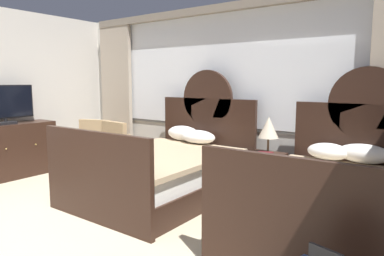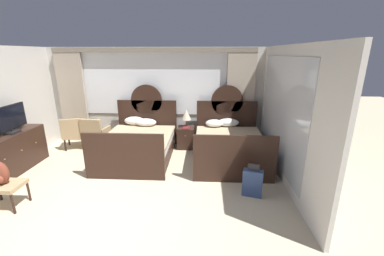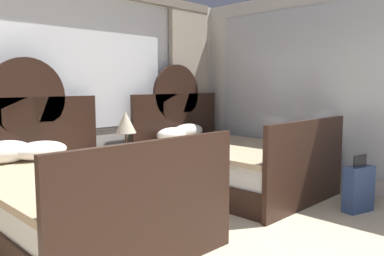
{
  "view_description": "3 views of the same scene",
  "coord_description": "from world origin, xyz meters",
  "px_view_note": "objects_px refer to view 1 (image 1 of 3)",
  "views": [
    {
      "loc": [
        2.78,
        -1.12,
        1.53
      ],
      "look_at": [
        0.75,
        1.67,
        1.07
      ],
      "focal_mm": 32.74,
      "sensor_mm": 36.0,
      "label": 1
    },
    {
      "loc": [
        1.42,
        -3.32,
        2.55
      ],
      "look_at": [
        1.15,
        1.7,
        1.0
      ],
      "focal_mm": 22.98,
      "sensor_mm": 36.0,
      "label": 2
    },
    {
      "loc": [
        -1.94,
        -0.91,
        1.41
      ],
      "look_at": [
        0.45,
        1.5,
        1.03
      ],
      "focal_mm": 36.11,
      "sensor_mm": 36.0,
      "label": 3
    }
  ],
  "objects_px": {
    "bed_near_mirror": "(340,204)",
    "book_on_nightstand": "(263,154)",
    "nightstand_between_beds": "(265,175)",
    "armchair_by_window_left": "(123,145)",
    "armchair_by_window_centre": "(101,141)",
    "bed_near_window": "(164,169)",
    "table_lamp_on_nightstand": "(269,128)",
    "tv_flatscreen": "(4,104)"
  },
  "relations": [
    {
      "from": "bed_near_mirror",
      "to": "armchair_by_window_centre",
      "type": "distance_m",
      "value": 4.2
    },
    {
      "from": "armchair_by_window_left",
      "to": "book_on_nightstand",
      "type": "bearing_deg",
      "value": 2.84
    },
    {
      "from": "armchair_by_window_left",
      "to": "table_lamp_on_nightstand",
      "type": "bearing_deg",
      "value": 6.3
    },
    {
      "from": "tv_flatscreen",
      "to": "armchair_by_window_centre",
      "type": "height_order",
      "value": "tv_flatscreen"
    },
    {
      "from": "bed_near_mirror",
      "to": "armchair_by_window_centre",
      "type": "relative_size",
      "value": 2.56
    },
    {
      "from": "nightstand_between_beds",
      "to": "bed_near_mirror",
      "type": "bearing_deg",
      "value": -33.15
    },
    {
      "from": "book_on_nightstand",
      "to": "nightstand_between_beds",
      "type": "bearing_deg",
      "value": 94.4
    },
    {
      "from": "armchair_by_window_left",
      "to": "armchair_by_window_centre",
      "type": "relative_size",
      "value": 1.0
    },
    {
      "from": "nightstand_between_beds",
      "to": "book_on_nightstand",
      "type": "xyz_separation_m",
      "value": [
        0.01,
        -0.09,
        0.31
      ]
    },
    {
      "from": "armchair_by_window_left",
      "to": "armchair_by_window_centre",
      "type": "bearing_deg",
      "value": 179.66
    },
    {
      "from": "table_lamp_on_nightstand",
      "to": "tv_flatscreen",
      "type": "relative_size",
      "value": 0.53
    },
    {
      "from": "nightstand_between_beds",
      "to": "table_lamp_on_nightstand",
      "type": "bearing_deg",
      "value": 81.15
    },
    {
      "from": "book_on_nightstand",
      "to": "tv_flatscreen",
      "type": "relative_size",
      "value": 0.29
    },
    {
      "from": "bed_near_mirror",
      "to": "table_lamp_on_nightstand",
      "type": "xyz_separation_m",
      "value": [
        -1.11,
        0.79,
        0.57
      ]
    },
    {
      "from": "bed_near_window",
      "to": "table_lamp_on_nightstand",
      "type": "xyz_separation_m",
      "value": [
        1.14,
        0.79,
        0.57
      ]
    },
    {
      "from": "nightstand_between_beds",
      "to": "armchair_by_window_left",
      "type": "bearing_deg",
      "value": -175.03
    },
    {
      "from": "tv_flatscreen",
      "to": "armchair_by_window_centre",
      "type": "bearing_deg",
      "value": 64.91
    },
    {
      "from": "bed_near_mirror",
      "to": "book_on_nightstand",
      "type": "bearing_deg",
      "value": 150.11
    },
    {
      "from": "table_lamp_on_nightstand",
      "to": "book_on_nightstand",
      "type": "relative_size",
      "value": 1.87
    },
    {
      "from": "tv_flatscreen",
      "to": "armchair_by_window_centre",
      "type": "relative_size",
      "value": 1.03
    },
    {
      "from": "tv_flatscreen",
      "to": "book_on_nightstand",
      "type": "bearing_deg",
      "value": 21.56
    },
    {
      "from": "nightstand_between_beds",
      "to": "tv_flatscreen",
      "type": "height_order",
      "value": "tv_flatscreen"
    },
    {
      "from": "nightstand_between_beds",
      "to": "armchair_by_window_left",
      "type": "distance_m",
      "value": 2.49
    },
    {
      "from": "bed_near_mirror",
      "to": "book_on_nightstand",
      "type": "height_order",
      "value": "bed_near_mirror"
    },
    {
      "from": "bed_near_mirror",
      "to": "armchair_by_window_left",
      "type": "xyz_separation_m",
      "value": [
        -3.59,
        0.52,
        0.12
      ]
    },
    {
      "from": "armchair_by_window_centre",
      "to": "nightstand_between_beds",
      "type": "bearing_deg",
      "value": 3.97
    },
    {
      "from": "armchair_by_window_left",
      "to": "tv_flatscreen",
      "type": "bearing_deg",
      "value": -132.06
    },
    {
      "from": "bed_near_mirror",
      "to": "tv_flatscreen",
      "type": "bearing_deg",
      "value": -170.37
    },
    {
      "from": "book_on_nightstand",
      "to": "tv_flatscreen",
      "type": "distance_m",
      "value": 4.0
    },
    {
      "from": "armchair_by_window_left",
      "to": "nightstand_between_beds",
      "type": "bearing_deg",
      "value": 4.97
    },
    {
      "from": "bed_near_mirror",
      "to": "table_lamp_on_nightstand",
      "type": "height_order",
      "value": "bed_near_mirror"
    },
    {
      "from": "table_lamp_on_nightstand",
      "to": "armchair_by_window_left",
      "type": "xyz_separation_m",
      "value": [
        -2.48,
        -0.27,
        -0.45
      ]
    },
    {
      "from": "tv_flatscreen",
      "to": "armchair_by_window_centre",
      "type": "distance_m",
      "value": 1.64
    },
    {
      "from": "bed_near_mirror",
      "to": "tv_flatscreen",
      "type": "relative_size",
      "value": 2.47
    },
    {
      "from": "armchair_by_window_centre",
      "to": "book_on_nightstand",
      "type": "bearing_deg",
      "value": 2.24
    },
    {
      "from": "bed_near_window",
      "to": "armchair_by_window_left",
      "type": "xyz_separation_m",
      "value": [
        -1.34,
        0.51,
        0.12
      ]
    },
    {
      "from": "table_lamp_on_nightstand",
      "to": "tv_flatscreen",
      "type": "height_order",
      "value": "tv_flatscreen"
    },
    {
      "from": "nightstand_between_beds",
      "to": "armchair_by_window_left",
      "type": "height_order",
      "value": "armchair_by_window_left"
    },
    {
      "from": "bed_near_mirror",
      "to": "bed_near_window",
      "type": "bearing_deg",
      "value": 179.9
    },
    {
      "from": "table_lamp_on_nightstand",
      "to": "armchair_by_window_centre",
      "type": "relative_size",
      "value": 0.55
    },
    {
      "from": "bed_near_mirror",
      "to": "nightstand_between_beds",
      "type": "relative_size",
      "value": 3.83
    },
    {
      "from": "bed_near_mirror",
      "to": "armchair_by_window_centre",
      "type": "height_order",
      "value": "bed_near_mirror"
    }
  ]
}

